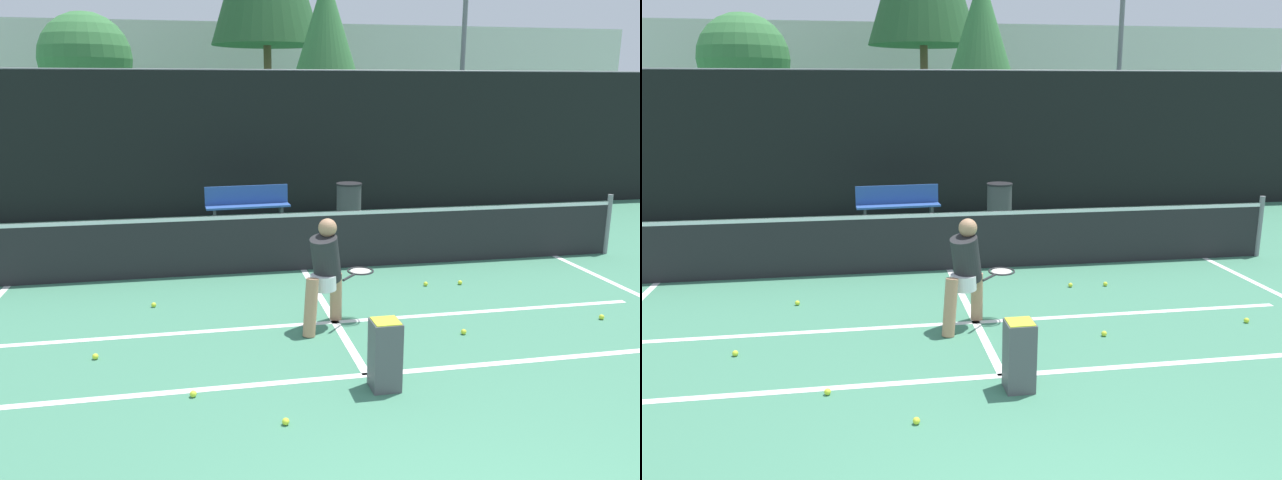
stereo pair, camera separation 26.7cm
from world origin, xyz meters
TOP-DOWN VIEW (x-y plane):
  - court_baseline_near at (0.00, 3.26)m, footprint 11.00×0.10m
  - court_service_line at (0.00, 4.79)m, footprint 8.25×0.10m
  - court_center_mark at (0.00, 5.22)m, footprint 0.10×3.93m
  - court_sideline_right at (4.51, 5.22)m, footprint 0.10×4.93m
  - net at (0.00, 7.19)m, footprint 11.09×0.09m
  - fence_back at (0.00, 12.07)m, footprint 24.00×0.06m
  - player_practicing at (-0.14, 4.69)m, footprint 1.10×0.83m
  - tennis_ball_scattered_1 at (-1.77, 3.13)m, footprint 0.07×0.07m
  - tennis_ball_scattered_2 at (3.38, 4.23)m, footprint 0.07×0.07m
  - tennis_ball_scattered_3 at (1.66, 5.99)m, footprint 0.07×0.07m
  - tennis_ball_scattered_4 at (-2.30, 5.82)m, footprint 0.07×0.07m
  - tennis_ball_scattered_5 at (-2.82, 4.21)m, footprint 0.07×0.07m
  - tennis_ball_scattered_6 at (-0.96, 2.45)m, footprint 0.07×0.07m
  - tennis_ball_scattered_7 at (1.44, 4.10)m, footprint 0.07×0.07m
  - tennis_ball_scattered_8 at (2.19, 5.95)m, footprint 0.07×0.07m
  - ball_hopper at (0.09, 2.95)m, footprint 0.28×0.28m
  - courtside_bench at (-0.61, 10.74)m, footprint 1.81×0.48m
  - trash_bin at (1.60, 10.63)m, footprint 0.57×0.57m
  - parked_car at (3.41, 15.78)m, footprint 1.88×3.97m
  - floodlight_mast at (7.04, 17.40)m, footprint 1.10×0.24m
  - tree_west at (-5.15, 20.34)m, footprint 3.06×3.06m
  - tree_east at (2.37, 16.94)m, footprint 2.37×2.37m
  - building_far at (0.00, 25.82)m, footprint 36.00×2.40m

SIDE VIEW (x-z plane):
  - court_baseline_near at x=0.00m, z-range 0.00..0.01m
  - court_service_line at x=0.00m, z-range 0.00..0.01m
  - court_center_mark at x=0.00m, z-range 0.00..0.01m
  - court_sideline_right at x=4.51m, z-range 0.00..0.01m
  - tennis_ball_scattered_1 at x=-1.77m, z-range 0.00..0.07m
  - tennis_ball_scattered_2 at x=3.38m, z-range 0.00..0.07m
  - tennis_ball_scattered_3 at x=1.66m, z-range 0.00..0.07m
  - tennis_ball_scattered_4 at x=-2.30m, z-range 0.00..0.07m
  - tennis_ball_scattered_5 at x=-2.82m, z-range 0.00..0.07m
  - tennis_ball_scattered_6 at x=-0.96m, z-range 0.00..0.07m
  - tennis_ball_scattered_7 at x=1.44m, z-range 0.00..0.07m
  - tennis_ball_scattered_8 at x=2.19m, z-range 0.00..0.07m
  - ball_hopper at x=0.09m, z-range 0.02..0.73m
  - trash_bin at x=1.60m, z-range 0.00..0.88m
  - courtside_bench at x=-0.61m, z-range 0.04..0.90m
  - net at x=0.00m, z-range -0.02..1.05m
  - parked_car at x=3.41m, z-range -0.12..1.41m
  - player_practicing at x=-0.14m, z-range 0.04..1.41m
  - fence_back at x=0.00m, z-range -0.01..3.31m
  - building_far at x=0.00m, z-range 0.00..5.56m
  - tree_west at x=-5.15m, z-range 1.14..6.53m
  - tree_east at x=2.37m, z-range 1.28..7.60m
  - floodlight_mast at x=7.04m, z-range 1.17..10.07m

